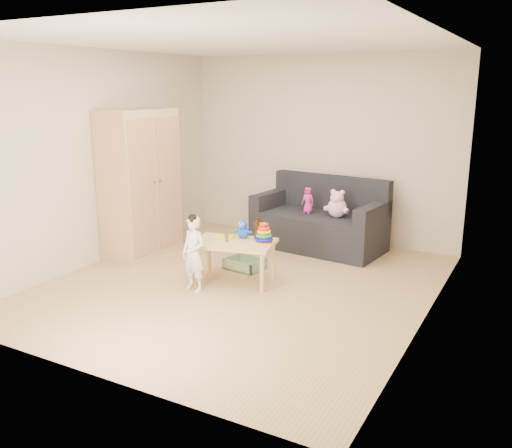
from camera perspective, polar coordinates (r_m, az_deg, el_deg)
The scene contains 13 objects.
room at distance 5.78m, azimuth -1.63°, elevation 5.78°, with size 4.50×4.50×4.50m.
wardrobe at distance 7.15m, azimuth -12.09°, elevation 4.18°, with size 0.52×1.04×1.88m, color tan.
sofa at distance 7.43m, azimuth 6.57°, elevation -0.73°, with size 1.73×0.86×0.49m, color black.
play_table at distance 6.12m, azimuth -2.32°, elevation -3.98°, with size 0.90×0.57×0.47m, color #DFCA7A.
storage_bin at distance 6.60m, azimuth -1.20°, elevation -4.18°, with size 0.44×0.33×0.13m, color gray, non-canonical shape.
toddler at distance 5.85m, azimuth -6.58°, elevation -3.23°, with size 0.30×0.20×0.80m, color white.
pink_bear at distance 7.18m, azimuth 8.55°, elevation 1.93°, with size 0.27×0.23×0.31m, color #FAB8DF, non-canonical shape.
doll at distance 7.35m, azimuth 5.48°, elevation 2.48°, with size 0.18×0.12×0.35m, color #E52B9E.
ring_stacker at distance 5.96m, azimuth 0.85°, elevation -1.17°, with size 0.20×0.20×0.23m.
brown_bottle at distance 6.13m, azimuth 0.17°, elevation -0.63°, with size 0.09×0.09×0.25m.
blue_plush at distance 6.16m, azimuth -1.34°, elevation -0.55°, with size 0.17×0.14×0.21m, color blue, non-canonical shape.
wooden_figure at distance 6.03m, azimuth -3.12°, elevation -1.33°, with size 0.05×0.04×0.12m, color brown, non-canonical shape.
yellow_book at distance 6.21m, azimuth -3.25°, elevation -1.38°, with size 0.20×0.20×0.01m, color yellow.
Camera 1 is at (2.88, -4.94, 2.15)m, focal length 38.00 mm.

